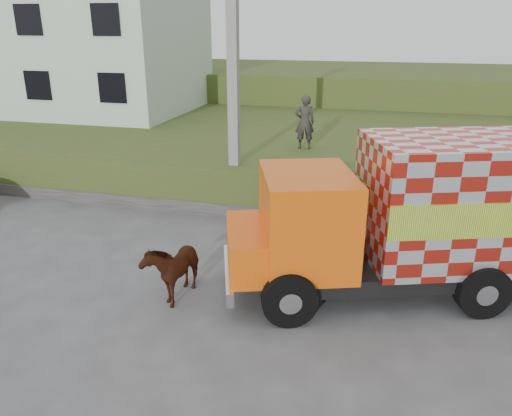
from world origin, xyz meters
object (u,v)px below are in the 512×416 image
(cargo_truck, at_px, (427,216))
(cow, at_px, (173,267))
(utility_pole, at_px, (233,78))
(pedestrian, at_px, (305,122))

(cargo_truck, height_order, cow, cargo_truck)
(cow, bearing_deg, cargo_truck, 22.25)
(cow, bearing_deg, utility_pole, 97.50)
(cow, bearing_deg, pedestrian, 84.45)
(utility_pole, bearing_deg, cow, -87.51)
(cargo_truck, bearing_deg, cow, 178.12)
(pedestrian, bearing_deg, utility_pole, 41.79)
(utility_pole, relative_size, cow, 5.02)
(utility_pole, relative_size, cargo_truck, 1.00)
(cow, distance_m, pedestrian, 8.27)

